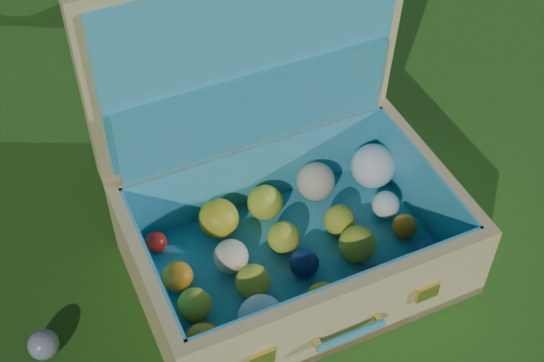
{
  "coord_description": "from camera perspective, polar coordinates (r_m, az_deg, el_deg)",
  "views": [
    {
      "loc": [
        -0.43,
        -0.84,
        1.31
      ],
      "look_at": [
        0.16,
        0.04,
        0.2
      ],
      "focal_mm": 50.0,
      "sensor_mm": 36.0,
      "label": 1
    }
  ],
  "objects": [
    {
      "name": "ground",
      "position": [
        1.61,
        -3.82,
        -7.98
      ],
      "size": [
        60.0,
        60.0,
        0.0
      ],
      "primitive_type": "plane",
      "color": "#215114",
      "rests_on": "ground"
    },
    {
      "name": "stray_ball",
      "position": [
        1.56,
        -16.84,
        -11.7
      ],
      "size": [
        0.06,
        0.06,
        0.06
      ],
      "primitive_type": "sphere",
      "color": "teal",
      "rests_on": "ground"
    },
    {
      "name": "suitcase",
      "position": [
        1.55,
        0.77,
        -0.55
      ],
      "size": [
        0.73,
        0.58,
        0.64
      ],
      "rotation": [
        0.0,
        0.0,
        -0.16
      ],
      "color": "tan",
      "rests_on": "ground"
    }
  ]
}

